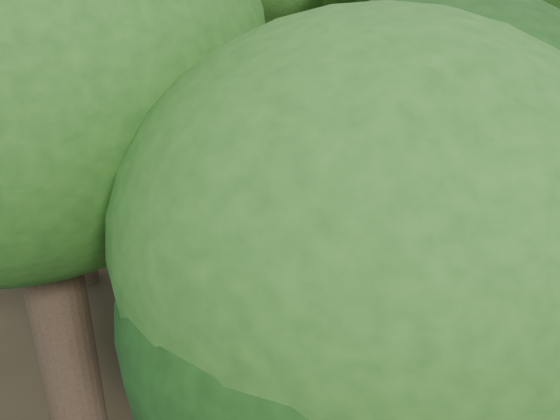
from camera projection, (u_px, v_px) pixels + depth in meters
ground at (340, 307)px, 10.45m from camera, size 120.00×120.00×0.00m
sand_beach at (119, 126)px, 23.18m from camera, size 40.00×22.00×0.02m
boardwalk at (311, 281)px, 11.22m from camera, size 2.00×12.00×0.12m
backpack_left_c at (439, 411)px, 7.29m from camera, size 0.39×0.28×0.72m
backpack_left_d at (379, 355)px, 8.48m from camera, size 0.44×0.38×0.57m
backpack_right_b at (558, 413)px, 7.31m from camera, size 0.40×0.31×0.64m
backpack_right_c at (502, 368)px, 8.10m from camera, size 0.47×0.39×0.69m
backpack_right_d at (477, 355)px, 8.43m from camera, size 0.48×0.42×0.62m
duffel_right_khaki at (441, 335)px, 9.06m from camera, size 0.70×0.79×0.44m
duffel_right_black at (421, 322)px, 9.39m from camera, size 0.67×0.83×0.45m
suitcase_on_boardwalk at (391, 370)px, 8.15m from camera, size 0.42×0.30×0.58m
lone_suitcase_on_sand at (190, 169)px, 16.96m from camera, size 0.43×0.31×0.60m
hat_brown at (486, 408)px, 6.68m from camera, size 0.40×0.40×0.12m
hat_white at (447, 386)px, 7.12m from camera, size 0.40×0.40×0.13m
kayak at (54, 172)px, 17.10m from camera, size 1.79×3.35×0.33m
sun_lounger at (252, 143)px, 19.61m from camera, size 1.09×1.97×0.61m
tree_right_c at (466, 64)px, 11.79m from camera, size 4.72×4.72×8.17m
tree_right_d at (420, 6)px, 14.51m from camera, size 5.57×5.57×10.22m
tree_right_e at (315, 28)px, 16.25m from camera, size 4.91×4.91×8.84m
tree_right_f at (338, 2)px, 18.49m from camera, size 5.66×5.66×10.11m
tree_left_a at (339, 316)px, 4.78m from camera, size 3.69×3.69×6.15m
tree_left_b at (15, 71)px, 5.47m from camera, size 5.49×5.49×9.89m
tree_left_c at (60, 111)px, 9.99m from camera, size 4.09×4.09×7.11m
tree_back_a at (87, 32)px, 20.31m from camera, size 4.54×4.54×7.86m
tree_back_b at (145, 11)px, 21.52m from camera, size 5.15×5.15×9.19m
palm_right_a at (316, 62)px, 15.57m from camera, size 4.21×4.21×7.17m
palm_right_b at (290, 34)px, 19.83m from camera, size 4.04×4.04×7.81m
palm_right_c at (196, 51)px, 20.74m from camera, size 4.06×4.06×6.46m
palm_left_a at (3, 99)px, 12.76m from camera, size 4.02×4.02×6.40m
rock_left_b at (245, 420)px, 7.64m from camera, size 0.36×0.32×0.20m
rock_left_c at (249, 316)px, 9.93m from camera, size 0.51×0.46×0.28m
rock_left_d at (162, 271)px, 11.54m from camera, size 0.32×0.29×0.18m
rock_right_a at (542, 364)px, 8.71m from camera, size 0.43×0.38×0.23m
rock_right_b at (499, 309)px, 10.17m from camera, size 0.45×0.41×0.25m
rock_right_c at (374, 249)px, 12.50m from camera, size 0.31×0.28×0.17m
rock_right_d at (339, 210)px, 14.39m from camera, size 0.58×0.52×0.32m
shrub_left_b at (230, 301)px, 9.85m from camera, size 0.94×0.94×0.84m
shrub_left_c at (142, 220)px, 12.77m from camera, size 1.30×1.30×1.17m
shrub_right_a at (558, 320)px, 9.30m from camera, size 0.97×0.97×0.87m
shrub_right_b at (387, 213)px, 12.99m from camera, size 1.44×1.44×1.30m
shrub_right_c at (290, 183)px, 15.71m from camera, size 0.81×0.81×0.73m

